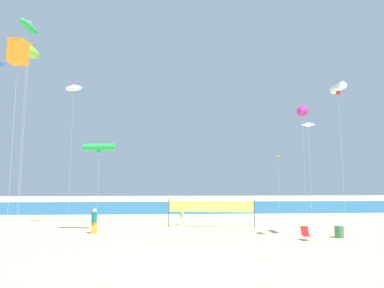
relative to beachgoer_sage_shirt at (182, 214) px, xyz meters
The scene contains 17 objects.
ground_plane 12.78m from the beachgoer_sage_shirt, 90.72° to the right, with size 120.00×120.00×0.00m, color #D1BC89.
ocean_band 18.46m from the beachgoer_sage_shirt, 90.50° to the left, with size 120.00×20.00×0.01m, color #1E6B99.
beachgoer_sage_shirt is the anchor object (origin of this frame).
beachgoer_teal_shirt 7.85m from the beachgoer_sage_shirt, 148.09° to the right, with size 0.42×0.42×1.83m.
folding_beach_chair 11.04m from the beachgoer_sage_shirt, 42.34° to the right, with size 0.52×0.65×0.89m.
trash_barrel 12.76m from the beachgoer_sage_shirt, 31.81° to the right, with size 0.61×0.61×0.80m, color #3F7F4C.
volleyball_net 3.06m from the beachgoer_sage_shirt, 35.19° to the right, with size 7.22×1.21×2.40m.
beach_handbag 10.49m from the beachgoer_sage_shirt, 46.19° to the right, with size 0.29×0.15×0.23m, color white.
kite_orange_box 17.67m from the beachgoer_sage_shirt, 135.60° to the right, with size 0.91×0.91×12.36m.
kite_white_tube 16.26m from the beachgoer_sage_shirt, 34.63° to the right, with size 0.53×1.38×10.74m.
kite_green_tube 9.33m from the beachgoer_sage_shirt, 152.53° to the right, with size 2.59×0.93×6.85m.
kite_lime_inflatable 17.94m from the beachgoer_sage_shirt, 154.56° to the right, with size 1.14×2.61×14.20m.
kite_orange_diamond 9.95m from the beachgoer_sage_shirt, ahead, with size 0.45×0.44×6.21m.
kite_magenta_delta 18.19m from the beachgoer_sage_shirt, 21.51° to the left, with size 1.19×0.88×12.34m.
kite_green_inflatable 20.69m from the beachgoer_sage_shirt, 167.89° to the right, with size 1.29×2.07×17.37m.
kite_white_diamond 13.29m from the beachgoer_sage_shirt, 40.40° to the right, with size 0.89×0.89×8.14m.
kite_white_inflatable 15.00m from the beachgoer_sage_shirt, behind, with size 1.56×0.74×12.66m.
Camera 1 is at (-0.38, -15.47, 4.06)m, focal length 28.94 mm.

